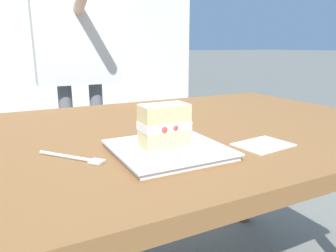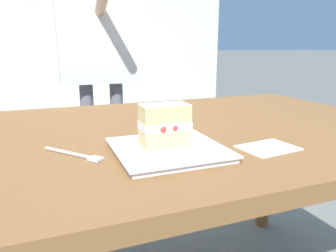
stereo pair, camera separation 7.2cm
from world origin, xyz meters
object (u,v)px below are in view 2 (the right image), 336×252
at_px(cake_slice, 165,125).
at_px(dessert_fork, 76,155).
at_px(diner_person, 99,35).
at_px(paper_napkin, 268,148).
at_px(patio_table, 151,156).
at_px(dessert_plate, 168,150).

xyz_separation_m(cake_slice, dessert_fork, (0.20, -0.04, -0.06)).
bearing_deg(diner_person, paper_napkin, 100.59).
height_order(patio_table, paper_napkin, paper_napkin).
relative_size(patio_table, cake_slice, 14.88).
bearing_deg(dessert_fork, cake_slice, 167.85).
bearing_deg(dessert_plate, diner_person, -91.56).
bearing_deg(dessert_fork, patio_table, -144.86).
bearing_deg(paper_napkin, dessert_fork, -13.92).
bearing_deg(patio_table, dessert_fork, 35.14).
relative_size(dessert_fork, diner_person, 0.09).
distance_m(patio_table, paper_napkin, 0.35).
bearing_deg(dessert_fork, diner_person, -102.77).
height_order(patio_table, dessert_plate, dessert_plate).
bearing_deg(cake_slice, paper_napkin, 164.67).
distance_m(patio_table, dessert_fork, 0.29).
xyz_separation_m(dessert_plate, dessert_fork, (0.20, -0.05, -0.00)).
bearing_deg(patio_table, cake_slice, 80.71).
xyz_separation_m(patio_table, diner_person, (0.00, -0.85, 0.38)).
xyz_separation_m(patio_table, paper_napkin, (-0.21, 0.27, 0.08)).
height_order(cake_slice, dessert_fork, cake_slice).
relative_size(dessert_plate, dessert_fork, 1.74).
bearing_deg(paper_napkin, patio_table, -52.28).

